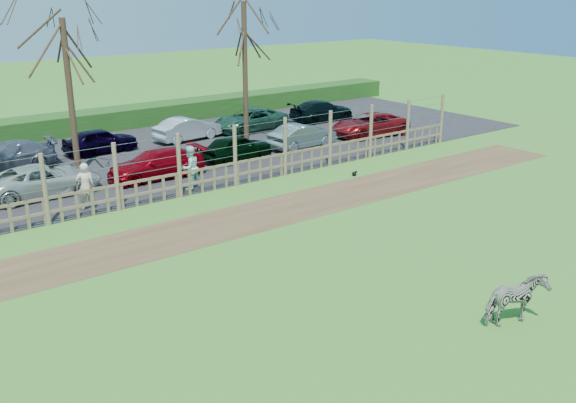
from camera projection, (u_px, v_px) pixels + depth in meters
ground at (312, 266)px, 18.54m from camera, size 120.00×120.00×0.00m
dirt_strip at (230, 223)px, 21.94m from camera, size 34.00×2.80×0.01m
asphalt at (114, 162)px, 29.50m from camera, size 44.00×13.00×0.04m
hedge at (62, 125)px, 34.63m from camera, size 46.00×2.00×1.10m
fence at (180, 177)px, 24.33m from camera, size 30.16×0.16×2.50m
tree_mid at (66, 59)px, 26.05m from camera, size 4.80×4.80×6.83m
tree_right at (244, 39)px, 31.45m from camera, size 4.80×4.80×7.35m
zebra at (516, 300)px, 15.16m from camera, size 1.62×1.01×1.27m
visitor_a at (85, 186)px, 22.88m from camera, size 0.72×0.58×1.72m
visitor_b at (190, 168)px, 25.22m from camera, size 0.95×0.81×1.72m
crow at (354, 174)px, 27.31m from camera, size 0.26×0.19×0.21m
car_2 at (43, 180)px, 24.54m from camera, size 4.34×2.04×1.20m
car_3 at (156, 164)px, 26.76m from camera, size 4.18×1.78×1.20m
car_4 at (237, 147)px, 29.53m from camera, size 3.65×1.78×1.20m
car_5 at (302, 136)px, 31.75m from camera, size 3.71×1.48×1.20m
car_6 at (370, 125)px, 34.35m from camera, size 4.53×2.52×1.20m
car_9 at (7, 156)px, 27.98m from camera, size 4.24×1.96×1.20m
car_10 at (100, 141)px, 30.81m from camera, size 3.59×1.59×1.20m
car_11 at (188, 129)px, 33.34m from camera, size 3.77×1.72×1.20m
car_12 at (250, 120)px, 35.55m from camera, size 4.42×2.23×1.20m
car_13 at (322, 111)px, 38.19m from camera, size 4.16×1.74×1.20m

